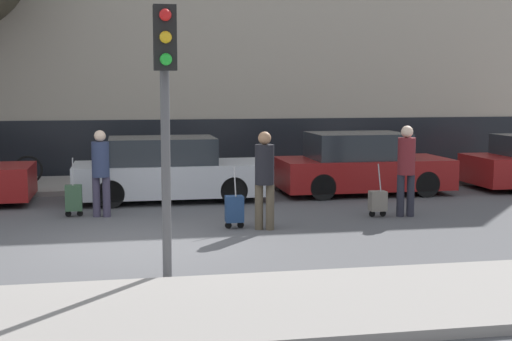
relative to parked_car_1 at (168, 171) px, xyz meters
name	(u,v)px	position (x,y,z in m)	size (l,w,h in m)	color
ground_plane	(136,245)	(-0.82, -4.49, -0.66)	(80.00, 80.00, 0.00)	#4C4C4F
sidewalk_near	(145,314)	(-0.82, -8.24, -0.60)	(28.00, 2.50, 0.12)	gray
sidewalk_far	(129,184)	(-0.82, 2.51, -0.60)	(28.00, 3.00, 0.12)	gray
parked_car_1	(168,171)	(0.00, 0.00, 0.00)	(4.23, 1.80, 1.42)	#B7BABF
parked_car_2	(361,165)	(4.60, 0.17, 0.01)	(4.02, 1.84, 1.45)	maroon
pedestrian_left	(101,168)	(-1.42, -1.81, 0.30)	(0.34, 0.34, 1.70)	#383347
trolley_left	(74,198)	(-1.96, -1.69, -0.29)	(0.34, 0.29, 1.16)	#335138
pedestrian_center	(265,174)	(1.46, -3.66, 0.34)	(0.34, 0.34, 1.75)	#4C4233
trolley_center	(234,209)	(0.95, -3.46, -0.31)	(0.34, 0.29, 1.13)	navy
pedestrian_right	(406,165)	(4.44, -2.91, 0.36)	(0.35, 0.34, 1.79)	#23232D
trolley_right	(378,201)	(3.89, -2.84, -0.35)	(0.34, 0.29, 1.05)	slate
traffic_light	(165,87)	(-0.48, -6.85, 1.87)	(0.28, 0.47, 3.54)	#515154
parked_bicycle	(6,170)	(-3.83, 2.46, -0.17)	(1.77, 0.06, 0.96)	black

